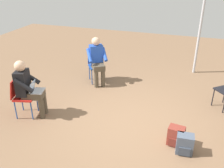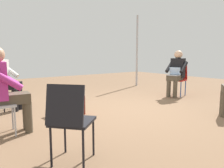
{
  "view_description": "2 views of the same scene",
  "coord_description": "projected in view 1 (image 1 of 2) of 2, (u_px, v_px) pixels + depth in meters",
  "views": [
    {
      "loc": [
        0.95,
        -4.1,
        2.96
      ],
      "look_at": [
        -0.32,
        -0.26,
        0.98
      ],
      "focal_mm": 40.0,
      "sensor_mm": 36.0,
      "label": 1
    },
    {
      "loc": [
        2.82,
        3.31,
        1.13
      ],
      "look_at": [
        0.03,
        -0.37,
        0.51
      ],
      "focal_mm": 35.0,
      "sensor_mm": 36.0,
      "label": 2
    }
  ],
  "objects": [
    {
      "name": "ground_plane",
      "position": [
        131.0,
        124.0,
        5.06
      ],
      "size": [
        14.68,
        14.68,
        0.0
      ],
      "primitive_type": "plane",
      "color": "brown"
    },
    {
      "name": "chair_west",
      "position": [
        21.0,
        94.0,
        5.18
      ],
      "size": [
        0.52,
        0.49,
        0.85
      ],
      "rotation": [
        0.0,
        0.0,
        -1.32
      ],
      "color": "red",
      "rests_on": "ground"
    },
    {
      "name": "chair_northwest",
      "position": [
        96.0,
        63.0,
        6.76
      ],
      "size": [
        0.57,
        0.58,
        0.85
      ],
      "rotation": [
        0.0,
        0.0,
        -2.55
      ],
      "color": "#1E4799",
      "rests_on": "ground"
    },
    {
      "name": "person_with_laptop",
      "position": [
        28.0,
        86.0,
        5.08
      ],
      "size": [
        0.59,
        0.57,
        1.24
      ],
      "rotation": [
        0.0,
        0.0,
        -1.32
      ],
      "color": "#4C4233",
      "rests_on": "ground"
    },
    {
      "name": "person_in_blue",
      "position": [
        97.0,
        59.0,
        6.53
      ],
      "size": [
        0.63,
        0.63,
        1.24
      ],
      "rotation": [
        0.0,
        0.0,
        -2.55
      ],
      "color": "#4C4233",
      "rests_on": "ground"
    },
    {
      "name": "backpack_near_laptop_user",
      "position": [
        176.0,
        137.0,
        4.45
      ],
      "size": [
        0.31,
        0.28,
        0.36
      ],
      "rotation": [
        0.0,
        0.0,
        6.14
      ],
      "color": "maroon",
      "rests_on": "ground"
    },
    {
      "name": "backpack_by_empty_chair",
      "position": [
        185.0,
        145.0,
        4.26
      ],
      "size": [
        0.29,
        0.26,
        0.36
      ],
      "rotation": [
        0.0,
        0.0,
        3.21
      ],
      "color": "#475160",
      "rests_on": "ground"
    },
    {
      "name": "tent_pole_near",
      "position": [
        199.0,
        33.0,
        6.94
      ],
      "size": [
        0.07,
        0.07,
        2.4
      ],
      "primitive_type": "cylinder",
      "color": "#B2B2B7",
      "rests_on": "ground"
    }
  ]
}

